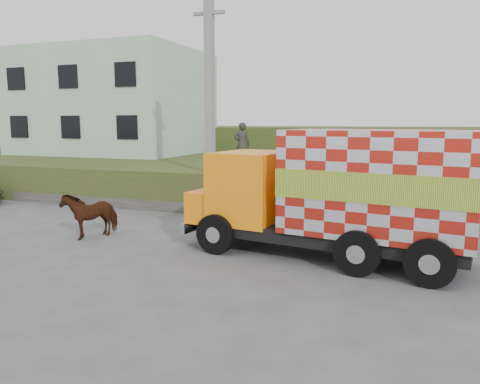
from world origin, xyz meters
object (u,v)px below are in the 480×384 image
at_px(cow, 90,214).
at_px(pedestrian, 242,144).
at_px(utility_pole, 210,102).
at_px(cargo_truck, 339,193).

xyz_separation_m(cow, pedestrian, (2.09, 7.40, 1.76)).
distance_m(utility_pole, pedestrian, 3.18).
relative_size(cargo_truck, cow, 4.66).
bearing_deg(utility_pole, cargo_truck, -39.28).
bearing_deg(pedestrian, cargo_truck, 107.56).
bearing_deg(cargo_truck, pedestrian, 134.30).
relative_size(utility_pole, pedestrian, 4.31).
xyz_separation_m(cargo_truck, pedestrian, (-5.16, 7.15, 0.78)).
bearing_deg(cow, utility_pole, 92.31).
height_order(cow, pedestrian, pedestrian).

